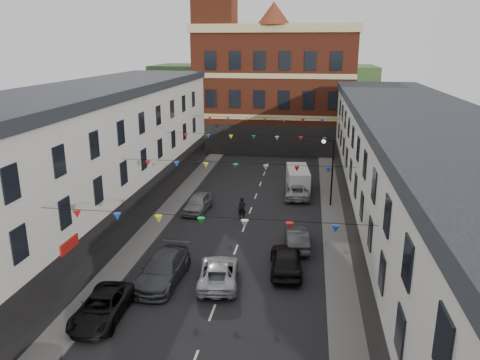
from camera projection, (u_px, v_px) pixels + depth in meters
The scene contains 18 objects.
ground at pixel (226, 277), 28.57m from camera, with size 160.00×160.00×0.00m, color black.
pavement_left at pixel (130, 255), 31.42m from camera, with size 1.80×64.00×0.15m, color #605E5B.
pavement_right at pixel (339, 269), 29.47m from camera, with size 1.80×64.00×0.15m, color #605E5B.
terrace_left at pixel (45, 181), 29.69m from camera, with size 8.40×56.00×10.70m.
terrace_right at pixel (432, 206), 26.49m from camera, with size 8.40×56.00×9.70m.
civic_building at pixel (275, 87), 62.33m from camera, with size 20.60×13.30×18.50m.
clock_tower at pixel (215, 34), 58.69m from camera, with size 5.60×5.60×30.00m.
distant_hill at pixel (263, 93), 86.61m from camera, with size 40.00×14.00×10.00m, color #345326.
street_lamp at pixel (330, 163), 39.84m from camera, with size 1.10×0.36×6.00m.
car_left_c at pixel (102, 307), 24.06m from camera, with size 2.20×4.78×1.33m, color black.
car_left_d at pixel (163, 269), 27.82m from camera, with size 2.27×5.58×1.62m, color #42434A.
car_left_e at pixel (198, 203), 39.64m from camera, with size 1.74×4.33×1.48m, color gray.
car_right_d at pixel (286, 260), 29.00m from camera, with size 1.94×4.82×1.64m, color black.
car_right_e at pixel (297, 238), 32.52m from camera, with size 1.48×4.26×1.40m, color #424348.
car_right_f at pixel (297, 191), 43.20m from camera, with size 2.23×4.83×1.34m, color #9FA0A3.
moving_car at pixel (218, 272), 27.70m from camera, with size 2.26×4.91×1.36m, color silver.
white_van at pixel (298, 180), 45.05m from camera, with size 1.95×5.08×2.25m, color silver.
pedestrian at pixel (242, 209), 37.72m from camera, with size 0.67×0.44×1.84m, color black.
Camera 1 is at (4.68, -25.35, 13.69)m, focal length 35.00 mm.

